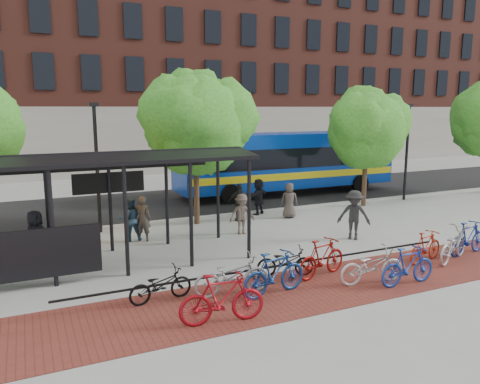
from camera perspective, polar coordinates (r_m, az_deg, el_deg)
name	(u,v)px	position (r m, az deg, el deg)	size (l,w,h in m)	color
ground	(297,234)	(18.69, 6.93, -5.13)	(160.00, 160.00, 0.00)	#9E9E99
asphalt_street	(220,199)	(25.65, -2.47, -0.84)	(160.00, 8.00, 0.01)	black
curb	(252,212)	(22.07, 1.48, -2.51)	(160.00, 0.25, 0.12)	#B7B7B2
brick_strip	(329,285)	(13.68, 10.84, -11.06)	(24.00, 3.00, 0.01)	maroon
bike_rack_rail	(274,281)	(13.73, 4.11, -10.82)	(12.00, 0.05, 0.95)	black
building_brick	(245,53)	(45.97, 0.57, 16.57)	(55.00, 14.00, 20.00)	brown
bus_shelter	(77,172)	(15.01, -19.22, 2.28)	(10.60, 3.07, 3.60)	black
tree_b	(197,119)	(19.80, -5.26, 8.84)	(5.15, 4.20, 6.47)	#382619
tree_c	(368,126)	(24.34, 15.32, 7.82)	(4.66, 3.80, 5.92)	#382619
lamp_post_left	(97,164)	(19.19, -17.05, 3.26)	(0.35, 0.20, 5.12)	black
lamp_post_right	(407,149)	(26.56, 19.68, 4.93)	(0.35, 0.20, 5.12)	black
bus	(287,159)	(27.05, 5.77, 4.00)	(13.00, 3.18, 3.51)	#08329D
bike_0	(161,285)	(12.41, -9.66, -11.10)	(0.59, 1.69, 0.89)	black
bike_1	(222,299)	(11.01, -2.21, -12.86)	(0.57, 2.03, 1.22)	maroon
bike_2	(232,275)	(12.60, -1.00, -10.11)	(0.73, 2.09, 1.10)	gray
bike_3	(274,273)	(12.59, 4.21, -9.86)	(0.57, 2.02, 1.21)	navy
bike_4	(285,262)	(14.01, 5.55, -8.46)	(0.59, 1.71, 0.90)	black
bike_5	(322,258)	(14.09, 9.94, -7.91)	(0.54, 1.92, 1.16)	maroon
bike_6	(372,266)	(13.89, 15.75, -8.65)	(0.69, 1.99, 1.05)	#B2B2B5
bike_7	(408,266)	(14.06, 19.79, -8.49)	(0.53, 1.86, 1.12)	navy
bike_9	(426,247)	(16.31, 21.69, -6.21)	(0.48, 1.71, 1.03)	#9E230E
bike_10	(453,244)	(16.76, 24.54, -5.84)	(0.73, 2.11, 1.11)	#9E9EA0
bike_11	(468,238)	(17.67, 26.04, -5.07)	(0.54, 1.93, 1.16)	navy
pedestrian_0	(36,237)	(16.41, -23.64, -5.00)	(0.84, 0.55, 1.72)	black
pedestrian_1	(143,218)	(17.83, -11.77, -3.17)	(0.63, 0.41, 1.72)	#37322C
pedestrian_2	(130,219)	(17.93, -13.23, -3.22)	(0.82, 0.64, 1.68)	#20374B
pedestrian_3	(242,214)	(18.40, 0.23, -2.71)	(1.04, 0.60, 1.61)	brown
pedestrian_4	(239,202)	(20.59, -0.10, -1.25)	(0.97, 0.40, 1.65)	black
pedestrian_5	(258,197)	(21.84, 2.27, -0.56)	(1.56, 0.50, 1.68)	black
pedestrian_6	(289,200)	(21.25, 6.03, -1.02)	(0.78, 0.51, 1.60)	#473D39
pedestrian_9	(354,215)	(18.16, 13.72, -2.74)	(1.22, 0.70, 1.89)	black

